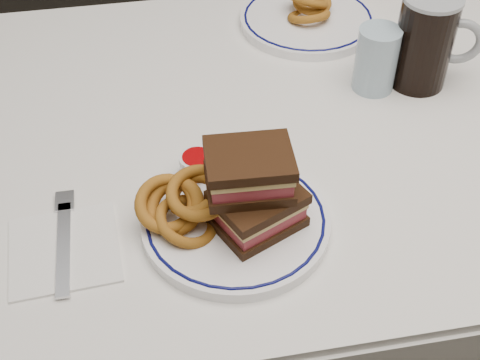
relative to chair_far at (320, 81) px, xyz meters
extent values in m
cube|color=black|center=(-0.16, -0.51, -0.44)|extent=(6.00, 7.00, 0.00)
cube|color=white|center=(-0.16, -0.51, 0.29)|extent=(1.26, 0.86, 0.03)
cylinder|color=#442615|center=(-0.70, -0.17, -0.09)|extent=(0.06, 0.06, 0.71)
cube|color=white|center=(-0.16, -0.08, 0.21)|extent=(1.26, 0.01, 0.17)
cube|color=#442615|center=(0.01, 0.06, -0.06)|extent=(0.43, 0.43, 0.04)
cylinder|color=#442615|center=(0.20, 0.19, -0.26)|extent=(0.03, 0.03, 0.37)
cylinder|color=#442615|center=(0.14, -0.12, -0.26)|extent=(0.03, 0.03, 0.37)
cylinder|color=#442615|center=(-0.12, 0.25, -0.26)|extent=(0.03, 0.03, 0.37)
cylinder|color=#442615|center=(-0.17, -0.07, -0.26)|extent=(0.03, 0.03, 0.37)
cube|color=#442615|center=(-0.02, -0.10, 0.17)|extent=(0.37, 0.09, 0.41)
cylinder|color=white|center=(-0.34, -0.73, 0.32)|extent=(0.26, 0.26, 0.02)
torus|color=#0A0C4D|center=(-0.34, -0.73, 0.33)|extent=(0.24, 0.24, 0.00)
cube|color=black|center=(-0.32, -0.74, 0.33)|extent=(0.14, 0.13, 0.01)
cube|color=#B03533|center=(-0.32, -0.74, 0.35)|extent=(0.13, 0.12, 0.02)
cube|color=tan|center=(-0.32, -0.74, 0.36)|extent=(0.13, 0.12, 0.01)
cube|color=black|center=(-0.32, -0.74, 0.38)|extent=(0.14, 0.13, 0.01)
cube|color=black|center=(-0.33, -0.73, 0.39)|extent=(0.12, 0.09, 0.01)
cube|color=#B03533|center=(-0.33, -0.73, 0.41)|extent=(0.11, 0.09, 0.02)
cube|color=tan|center=(-0.33, -0.73, 0.42)|extent=(0.11, 0.09, 0.01)
cube|color=black|center=(-0.33, -0.73, 0.43)|extent=(0.12, 0.09, 0.01)
torus|color=brown|center=(-0.41, -0.73, 0.34)|extent=(0.09, 0.09, 0.05)
torus|color=brown|center=(-0.43, -0.71, 0.35)|extent=(0.10, 0.09, 0.08)
torus|color=brown|center=(-0.43, -0.71, 0.35)|extent=(0.09, 0.09, 0.05)
torus|color=brown|center=(-0.40, -0.71, 0.36)|extent=(0.08, 0.08, 0.04)
torus|color=brown|center=(-0.39, -0.72, 0.37)|extent=(0.09, 0.09, 0.04)
cylinder|color=white|center=(-0.38, -0.63, 0.34)|extent=(0.05, 0.05, 0.03)
cylinder|color=#880205|center=(-0.38, -0.63, 0.35)|extent=(0.04, 0.04, 0.01)
cylinder|color=black|center=(0.02, -0.45, 0.39)|extent=(0.10, 0.10, 0.16)
torus|color=#979DA5|center=(0.08, -0.47, 0.39)|extent=(0.08, 0.04, 0.08)
cylinder|color=#9AB6C7|center=(-0.06, -0.45, 0.36)|extent=(0.07, 0.07, 0.11)
cylinder|color=white|center=(-0.11, -0.23, 0.32)|extent=(0.26, 0.26, 0.02)
torus|color=#0A0C4D|center=(-0.11, -0.23, 0.33)|extent=(0.25, 0.25, 0.00)
torus|color=brown|center=(-0.11, -0.24, 0.33)|extent=(0.09, 0.08, 0.05)
torus|color=brown|center=(-0.10, -0.21, 0.34)|extent=(0.08, 0.08, 0.03)
torus|color=brown|center=(-0.11, -0.21, 0.35)|extent=(0.09, 0.08, 0.06)
cube|color=white|center=(-0.58, -0.73, 0.31)|extent=(0.15, 0.15, 0.00)
cube|color=silver|center=(-0.58, -0.73, 0.31)|extent=(0.02, 0.16, 0.00)
cube|color=silver|center=(-0.58, -0.64, 0.31)|extent=(0.03, 0.04, 0.00)
camera|label=1|loc=(-0.45, -1.34, 0.99)|focal=50.00mm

